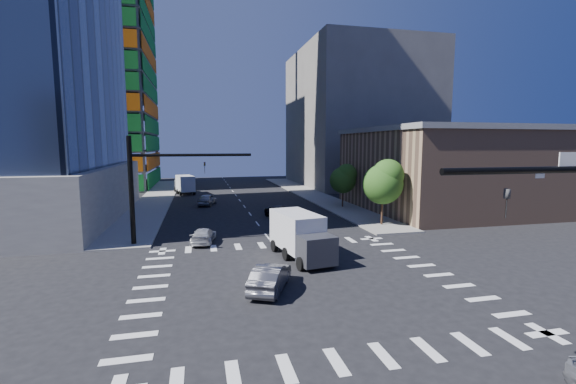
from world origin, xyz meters
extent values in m
plane|color=black|center=(0.00, 0.00, 0.00)|extent=(160.00, 160.00, 0.00)
cube|color=silver|center=(0.00, 0.00, 0.01)|extent=(20.00, 20.00, 0.01)
cube|color=gray|center=(12.50, 40.00, 0.07)|extent=(5.00, 60.00, 0.15)
cube|color=gray|center=(-12.50, 40.00, 0.07)|extent=(5.00, 60.00, 0.15)
cube|color=#18842C|center=(-14.90, 62.00, 24.50)|extent=(0.12, 24.00, 49.00)
cube|color=orange|center=(-27.50, 49.40, 24.50)|extent=(24.00, 0.12, 49.00)
cube|color=#997259|center=(25.00, 22.00, 5.00)|extent=(20.00, 22.00, 10.00)
cube|color=slate|center=(25.00, 22.00, 10.30)|extent=(20.50, 22.50, 0.60)
cube|color=#66605B|center=(27.00, 55.00, 14.00)|extent=(24.00, 30.00, 28.00)
cylinder|color=black|center=(6.50, -11.50, 7.55)|extent=(10.00, 0.24, 0.24)
imported|color=black|center=(4.00, -11.50, 6.45)|extent=(0.16, 0.20, 1.00)
cube|color=white|center=(6.50, -11.50, 7.90)|extent=(0.90, 0.04, 0.50)
cylinder|color=black|center=(-11.50, 11.50, 4.65)|extent=(0.40, 0.40, 9.00)
cylinder|color=black|center=(-6.50, 11.50, 7.55)|extent=(10.00, 0.24, 0.24)
imported|color=black|center=(-5.50, 11.50, 6.45)|extent=(0.16, 0.20, 1.00)
cylinder|color=#382316|center=(12.50, 14.00, 1.29)|extent=(0.20, 0.20, 2.27)
sphere|color=#234C14|center=(12.50, 14.00, 4.38)|extent=(4.16, 4.16, 4.16)
sphere|color=#376B23|center=(12.90, 13.70, 5.35)|extent=(3.25, 3.25, 3.25)
cylinder|color=#382316|center=(12.80, 26.00, 1.11)|extent=(0.20, 0.20, 1.92)
sphere|color=#234C14|center=(12.80, 26.00, 3.72)|extent=(3.52, 3.52, 3.52)
sphere|color=#376B23|center=(13.20, 25.70, 4.55)|extent=(2.75, 2.75, 2.75)
imported|color=black|center=(3.10, 20.50, 0.68)|extent=(3.43, 5.30, 1.36)
imported|color=silver|center=(-5.76, 11.03, 0.63)|extent=(2.52, 4.58, 1.26)
imported|color=#A0A3A8|center=(-4.93, 32.32, 0.80)|extent=(3.11, 5.02, 1.59)
imported|color=#56565C|center=(-2.13, -0.99, 0.76)|extent=(3.40, 4.87, 1.52)
cube|color=silver|center=(1.28, 4.45, 1.97)|extent=(3.28, 5.51, 2.69)
cube|color=#3B3C42|center=(1.28, 4.45, 1.29)|extent=(2.65, 2.22, 1.97)
cube|color=silver|center=(-8.50, 46.51, 1.90)|extent=(3.44, 5.40, 2.60)
cube|color=#3B3C42|center=(-8.50, 46.51, 1.25)|extent=(2.64, 2.26, 1.90)
camera|label=1|loc=(-6.04, -22.27, 8.40)|focal=24.00mm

